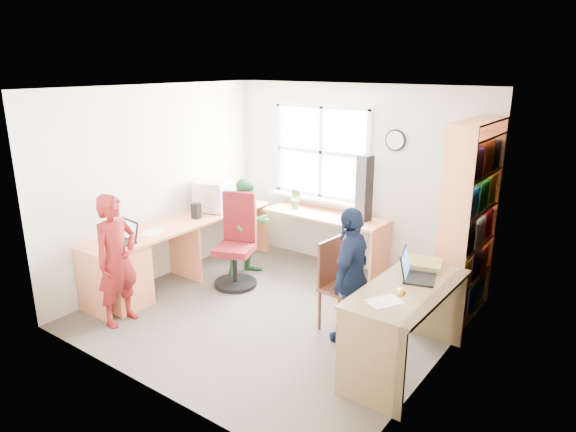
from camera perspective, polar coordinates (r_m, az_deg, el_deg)
The scene contains 19 objects.
room at distance 5.36m, azimuth -0.87°, elevation 1.31°, with size 3.64×3.44×2.44m.
l_desk at distance 6.20m, azimuth -12.81°, elevation -4.37°, with size 2.38×2.95×0.75m.
right_desk at distance 4.64m, azimuth 13.07°, elevation -10.14°, with size 0.65×1.39×0.80m.
bookshelf at distance 5.66m, azimuth 19.43°, elevation -1.10°, with size 0.30×1.02×2.10m.
swivel_chair at distance 6.31m, azimuth -5.70°, elevation -3.34°, with size 0.68×0.68×1.13m.
wooden_chair at distance 5.28m, azimuth 5.62°, elevation -7.22°, with size 0.44×0.44×0.93m.
crt_monitor at distance 6.83m, azimuth -8.40°, elevation 2.23°, with size 0.51×0.48×0.40m.
laptop_left at distance 5.91m, azimuth -17.86°, elevation -2.22°, with size 0.37×0.32×0.23m.
laptop_right at distance 4.73m, azimuth 13.80°, elevation -6.00°, with size 0.39×0.43×0.25m.
speaker_a at distance 6.56m, azimuth -10.16°, elevation 0.56°, with size 0.11×0.11×0.19m.
speaker_b at distance 6.91m, azimuth -7.57°, elevation 1.40°, with size 0.09×0.09×0.17m.
cd_tower at distance 6.36m, azimuth 8.47°, elevation 3.07°, with size 0.20×0.18×0.82m.
game_box at distance 4.99m, azimuth 14.95°, elevation -5.18°, with size 0.39×0.39×0.06m.
paper_a at distance 6.14m, azimuth -14.88°, elevation -1.79°, with size 0.31×0.35×0.00m.
paper_b at distance 4.24m, azimuth 10.67°, elevation -9.32°, with size 0.31×0.34×0.00m.
potted_plant at distance 6.87m, azimuth 0.86°, elevation 1.95°, with size 0.16×0.13×0.28m, color #2B6D32.
person_red at distance 5.56m, azimuth -18.50°, elevation -4.67°, with size 0.51×0.33×1.39m, color maroon.
person_green at distance 6.53m, azimuth -4.37°, elevation -1.27°, with size 0.61×0.48×1.26m, color #2E733D.
person_navy at distance 5.01m, azimuth 7.00°, elevation -6.50°, with size 0.79×0.33×1.35m, color #131D3B.
Camera 1 is at (3.13, -4.03, 2.64)m, focal length 32.00 mm.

